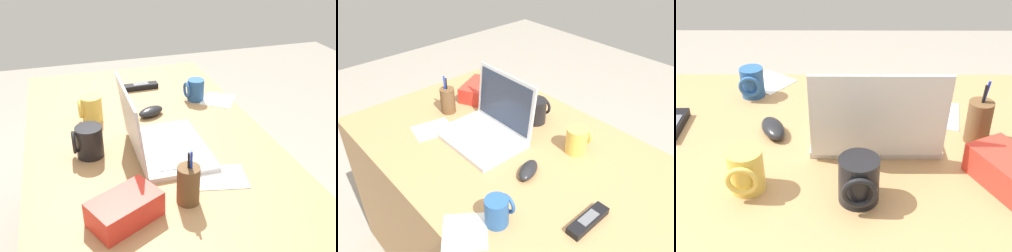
{
  "view_description": "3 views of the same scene",
  "coord_description": "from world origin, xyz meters",
  "views": [
    {
      "loc": [
        -1.22,
        0.27,
        1.46
      ],
      "look_at": [
        -0.1,
        -0.06,
        0.82
      ],
      "focal_mm": 41.11,
      "sensor_mm": 36.0,
      "label": 1
    },
    {
      "loc": [
        0.78,
        -0.73,
        1.57
      ],
      "look_at": [
        -0.04,
        -0.01,
        0.85
      ],
      "focal_mm": 37.5,
      "sensor_mm": 36.0,
      "label": 2
    },
    {
      "loc": [
        -0.07,
        0.96,
        1.4
      ],
      "look_at": [
        -0.06,
        0.01,
        0.81
      ],
      "focal_mm": 46.97,
      "sensor_mm": 36.0,
      "label": 3
    }
  ],
  "objects": [
    {
      "name": "desk",
      "position": [
        0.0,
        0.0,
        0.37
      ],
      "size": [
        1.39,
        0.87,
        0.75
      ],
      "primitive_type": "cube",
      "color": "#A87C4F",
      "rests_on": "ground"
    },
    {
      "name": "laptop",
      "position": [
        -0.15,
        -0.01,
        0.8
      ],
      "size": [
        0.33,
        0.27,
        0.25
      ],
      "color": "silver",
      "rests_on": "desk"
    },
    {
      "name": "computer_mouse",
      "position": [
        0.13,
        -0.05,
        0.77
      ],
      "size": [
        0.1,
        0.13,
        0.04
      ],
      "primitive_type": "ellipsoid",
      "rotation": [
        0.0,
        0.0,
        0.43
      ],
      "color": "black",
      "rests_on": "desk"
    },
    {
      "name": "coffee_mug_white",
      "position": [
        0.15,
        0.18,
        0.8
      ],
      "size": [
        0.08,
        0.09,
        0.1
      ],
      "color": "#E0BC4C",
      "rests_on": "desk"
    },
    {
      "name": "coffee_mug_tall",
      "position": [
        -0.1,
        0.22,
        0.8
      ],
      "size": [
        0.09,
        0.1,
        0.11
      ],
      "color": "black",
      "rests_on": "desk"
    },
    {
      "name": "coffee_mug_spare",
      "position": [
        0.22,
        -0.27,
        0.79
      ],
      "size": [
        0.07,
        0.08,
        0.09
      ],
      "color": "#26518C",
      "rests_on": "desk"
    },
    {
      "name": "pen_holder",
      "position": [
        -0.42,
        -0.02,
        0.81
      ],
      "size": [
        0.06,
        0.06,
        0.17
      ],
      "color": "brown",
      "rests_on": "desk"
    },
    {
      "name": "snack_bag",
      "position": [
        -0.44,
        0.16,
        0.78
      ],
      "size": [
        0.18,
        0.22,
        0.07
      ],
      "primitive_type": "cube",
      "rotation": [
        0.0,
        0.0,
        0.46
      ],
      "color": "red",
      "rests_on": "desk"
    },
    {
      "name": "paper_note_near_laptop",
      "position": [
        0.19,
        -0.37,
        0.75
      ],
      "size": [
        0.19,
        0.19,
        0.0
      ],
      "primitive_type": "cube",
      "rotation": [
        0.0,
        0.0,
        -0.64
      ],
      "color": "white",
      "rests_on": "desk"
    },
    {
      "name": "paper_note_left",
      "position": [
        -0.34,
        -0.15,
        0.75
      ],
      "size": [
        0.15,
        0.18,
        0.0
      ],
      "primitive_type": "cube",
      "rotation": [
        0.0,
        0.0,
        -0.2
      ],
      "color": "white",
      "rests_on": "desk"
    }
  ]
}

